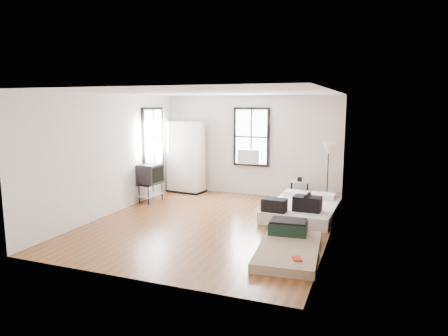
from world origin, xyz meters
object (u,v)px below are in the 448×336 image
at_px(wardrobe, 186,157).
at_px(side_table, 300,185).
at_px(mattress_bare, 289,244).
at_px(floor_lamp, 329,152).
at_px(tv_stand, 150,175).
at_px(mattress_main, 302,209).

relative_size(wardrobe, side_table, 3.28).
bearing_deg(mattress_bare, floor_lamp, 81.92).
distance_m(side_table, floor_lamp, 1.19).
height_order(wardrobe, tv_stand, wardrobe).
height_order(wardrobe, side_table, wardrobe).
xyz_separation_m(floor_lamp, tv_stand, (-4.36, -1.45, -0.64)).
relative_size(mattress_bare, side_table, 3.12).
xyz_separation_m(mattress_bare, floor_lamp, (0.24, 3.71, 1.24)).
bearing_deg(wardrobe, mattress_main, -14.31).
bearing_deg(side_table, mattress_bare, -82.65).
relative_size(wardrobe, tv_stand, 2.06).
relative_size(mattress_main, mattress_bare, 1.07).
xyz_separation_m(mattress_main, side_table, (-0.32, 1.49, 0.24)).
bearing_deg(floor_lamp, wardrobe, 180.00).
bearing_deg(wardrobe, mattress_bare, -37.31).
bearing_deg(side_table, mattress_main, -77.97).
height_order(mattress_bare, wardrobe, wardrobe).
bearing_deg(tv_stand, wardrobe, 83.05).
distance_m(mattress_main, tv_stand, 3.99).
bearing_deg(floor_lamp, mattress_main, -106.00).
xyz_separation_m(wardrobe, side_table, (3.30, 0.07, -0.61)).
bearing_deg(side_table, tv_stand, -157.39).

